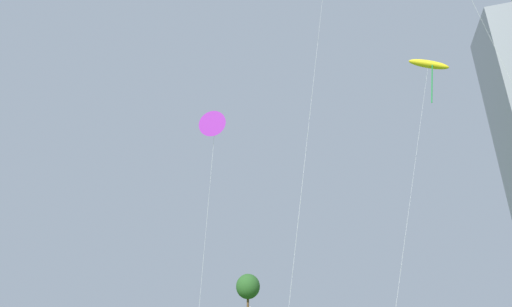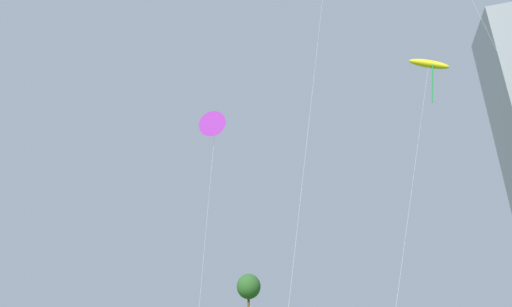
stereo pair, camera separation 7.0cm
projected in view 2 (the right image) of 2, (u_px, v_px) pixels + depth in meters
The scene contains 3 objects.
kite_flying_1 at pixel (429, 64), 35.12m from camera, with size 5.47×10.09×23.48m.
kite_flying_3 at pixel (215, 128), 27.61m from camera, with size 2.33×2.88×14.73m.
park_tree_0 at pixel (249, 287), 55.17m from camera, with size 3.41×3.41×6.03m.
Camera 2 is at (12.72, -12.39, 2.05)m, focal length 27.22 mm.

